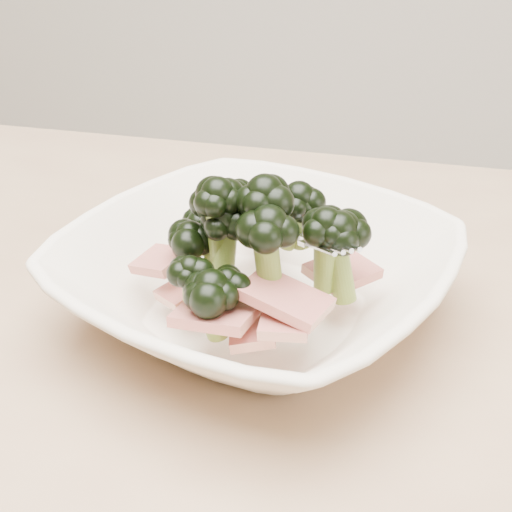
% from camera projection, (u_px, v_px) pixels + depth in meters
% --- Properties ---
extents(dining_table, '(1.20, 0.80, 0.75)m').
position_uv_depth(dining_table, '(102.00, 474.00, 0.51)').
color(dining_table, tan).
rests_on(dining_table, ground).
extents(broccoli_dish, '(0.33, 0.33, 0.12)m').
position_uv_depth(broccoli_dish, '(256.00, 272.00, 0.49)').
color(broccoli_dish, '#F5E7D0').
rests_on(broccoli_dish, dining_table).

